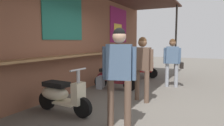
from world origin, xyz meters
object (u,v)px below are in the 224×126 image
(scooter_maroon, at_px, (112,77))
(scooter_red, at_px, (139,68))
(scooter_cream, at_px, (61,95))
(shopper_browsing, at_px, (118,67))
(shopper_with_handbag, at_px, (142,63))
(shopper_passing, at_px, (173,58))

(scooter_maroon, bearing_deg, scooter_red, 86.51)
(scooter_cream, distance_m, shopper_browsing, 1.56)
(scooter_red, relative_size, shopper_with_handbag, 0.87)
(scooter_cream, height_order, scooter_red, same)
(scooter_red, bearing_deg, scooter_cream, -88.45)
(shopper_with_handbag, xyz_separation_m, shopper_browsing, (-1.69, -0.17, 0.09))
(scooter_maroon, bearing_deg, shopper_browsing, -64.32)
(shopper_browsing, height_order, shopper_passing, shopper_browsing)
(scooter_cream, bearing_deg, shopper_with_handbag, 54.18)
(scooter_maroon, xyz_separation_m, shopper_browsing, (-2.52, -1.40, 0.68))
(scooter_maroon, distance_m, scooter_red, 2.51)
(shopper_with_handbag, distance_m, shopper_passing, 2.06)
(scooter_red, bearing_deg, shopper_browsing, -72.85)
(scooter_cream, relative_size, shopper_with_handbag, 0.87)
(scooter_red, distance_m, shopper_passing, 2.15)
(shopper_passing, bearing_deg, scooter_cream, 141.04)
(shopper_browsing, bearing_deg, shopper_passing, 159.99)
(shopper_browsing, xyz_separation_m, shopper_passing, (3.72, -0.20, -0.11))
(scooter_maroon, distance_m, shopper_browsing, 2.96)
(shopper_passing, bearing_deg, scooter_red, 35.94)
(scooter_maroon, distance_m, shopper_with_handbag, 1.60)
(scooter_cream, relative_size, shopper_passing, 0.88)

